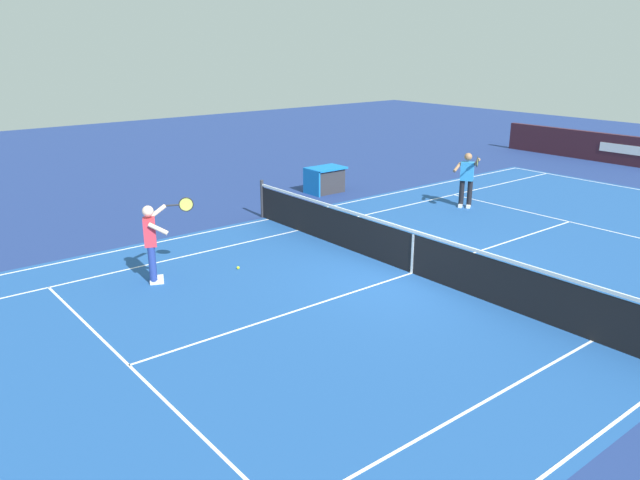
# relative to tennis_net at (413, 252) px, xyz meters

# --- Properties ---
(ground_plane) EXTENTS (60.00, 60.00, 0.00)m
(ground_plane) POSITION_rel_tennis_net_xyz_m (0.00, 0.00, -0.49)
(ground_plane) COLOR navy
(court_slab) EXTENTS (24.20, 11.40, 0.00)m
(court_slab) POSITION_rel_tennis_net_xyz_m (0.00, 0.00, -0.49)
(court_slab) COLOR #1E4C93
(court_slab) RESTS_ON ground_plane
(court_line_markings) EXTENTS (23.85, 11.05, 0.01)m
(court_line_markings) POSITION_rel_tennis_net_xyz_m (0.00, 0.00, -0.49)
(court_line_markings) COLOR white
(court_line_markings) RESTS_ON ground_plane
(tennis_net) EXTENTS (0.10, 11.70, 1.08)m
(tennis_net) POSITION_rel_tennis_net_xyz_m (0.00, 0.00, 0.00)
(tennis_net) COLOR #2D2D33
(tennis_net) RESTS_ON ground_plane
(tennis_player_near) EXTENTS (1.19, 0.75, 1.70)m
(tennis_player_near) POSITION_rel_tennis_net_xyz_m (4.55, -3.04, 0.44)
(tennis_player_near) COLOR navy
(tennis_player_near) RESTS_ON ground_plane
(tennis_player_far) EXTENTS (0.83, 1.03, 1.70)m
(tennis_player_far) POSITION_rel_tennis_net_xyz_m (-5.43, -2.87, 0.44)
(tennis_player_far) COLOR black
(tennis_player_far) RESTS_ON ground_plane
(tennis_ball) EXTENTS (0.07, 0.07, 0.07)m
(tennis_ball) POSITION_rel_tennis_net_xyz_m (2.81, -2.59, -0.46)
(tennis_ball) COLOR #CCE01E
(tennis_ball) RESTS_ON ground_plane
(equipment_cart_tarped) EXTENTS (1.25, 0.84, 0.85)m
(equipment_cart_tarped) POSITION_rel_tennis_net_xyz_m (-3.32, -7.03, -0.05)
(equipment_cart_tarped) COLOR #2D2D33
(equipment_cart_tarped) RESTS_ON ground_plane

